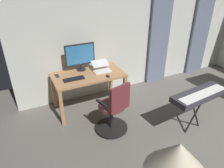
{
  "coord_description": "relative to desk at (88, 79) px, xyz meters",
  "views": [
    {
      "loc": [
        2.54,
        0.59,
        2.44
      ],
      "look_at": [
        1.21,
        -2.18,
        0.77
      ],
      "focal_mm": 33.66,
      "sensor_mm": 36.0,
      "label": 1
    }
  ],
  "objects": [
    {
      "name": "desk",
      "position": [
        0.0,
        0.0,
        0.0
      ],
      "size": [
        1.32,
        0.71,
        0.74
      ],
      "color": "tan",
      "rests_on": "ground"
    },
    {
      "name": "office_chair",
      "position": [
        -0.12,
        0.86,
        -0.21
      ],
      "size": [
        0.56,
        0.56,
        0.94
      ],
      "rotation": [
        0.0,
        0.0,
        3.4
      ],
      "color": "black",
      "rests_on": "ground"
    },
    {
      "name": "computer_keyboard",
      "position": [
        0.3,
        0.11,
        0.11
      ],
      "size": [
        0.37,
        0.12,
        0.02
      ],
      "primitive_type": "cube",
      "color": "black",
      "rests_on": "desk"
    },
    {
      "name": "computer_mouse",
      "position": [
        -0.28,
        0.27,
        0.12
      ],
      "size": [
        0.06,
        0.1,
        0.04
      ],
      "primitive_type": "ellipsoid",
      "color": "#232328",
      "rests_on": "desk"
    },
    {
      "name": "curtain_left_panel",
      "position": [
        -3.14,
        -0.4,
        0.53
      ],
      "size": [
        0.52,
        0.06,
        2.35
      ],
      "primitive_type": "cube",
      "color": "slate",
      "rests_on": "ground"
    },
    {
      "name": "piano_keyboard",
      "position": [
        -1.37,
        1.4,
        0.04
      ],
      "size": [
        1.04,
        0.42,
        0.75
      ],
      "rotation": [
        0.0,
        0.0,
        0.1
      ],
      "color": "black",
      "rests_on": "ground"
    },
    {
      "name": "curtain_right_panel",
      "position": [
        -1.88,
        -0.4,
        0.53
      ],
      "size": [
        0.52,
        0.06,
        2.35
      ],
      "primitive_type": "cube",
      "color": "slate",
      "rests_on": "ground"
    },
    {
      "name": "computer_monitor",
      "position": [
        0.06,
        -0.24,
        0.39
      ],
      "size": [
        0.57,
        0.18,
        0.52
      ],
      "color": "#232328",
      "rests_on": "desk"
    },
    {
      "name": "cell_phone_by_monitor",
      "position": [
        0.54,
        -0.16,
        0.1
      ],
      "size": [
        0.07,
        0.15,
        0.01
      ],
      "primitive_type": "cube",
      "rotation": [
        0.0,
        0.0,
        0.03
      ],
      "color": "#232328",
      "rests_on": "desk"
    },
    {
      "name": "back_room_partition",
      "position": [
        -1.42,
        -0.51,
        0.73
      ],
      "size": [
        5.48,
        0.1,
        2.74
      ],
      "primitive_type": "cube",
      "color": "silver",
      "rests_on": "ground"
    },
    {
      "name": "laptop",
      "position": [
        -0.28,
        -0.04,
        0.15
      ],
      "size": [
        0.33,
        0.33,
        0.16
      ],
      "rotation": [
        0.0,
        0.0,
        -0.03
      ],
      "color": "white",
      "rests_on": "desk"
    }
  ]
}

